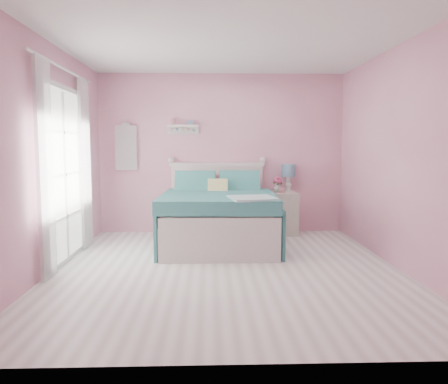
{
  "coord_description": "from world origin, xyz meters",
  "views": [
    {
      "loc": [
        -0.2,
        -4.97,
        1.42
      ],
      "look_at": [
        0.01,
        1.2,
        0.78
      ],
      "focal_mm": 35.0,
      "sensor_mm": 36.0,
      "label": 1
    }
  ],
  "objects": [
    {
      "name": "vase",
      "position": [
        0.9,
        2.01,
        0.76
      ],
      "size": [
        0.17,
        0.17,
        0.15
      ],
      "primitive_type": "imported",
      "rotation": [
        0.0,
        0.0,
        -0.26
      ],
      "color": "silver",
      "rests_on": "nightstand"
    },
    {
      "name": "roses",
      "position": [
        0.9,
        2.0,
        0.87
      ],
      "size": [
        0.14,
        0.11,
        0.12
      ],
      "color": "#DF4C84",
      "rests_on": "vase"
    },
    {
      "name": "bed",
      "position": [
        -0.08,
        1.25,
        0.4
      ],
      "size": [
        1.64,
        2.02,
        1.16
      ],
      "rotation": [
        0.0,
        0.0,
        -0.04
      ],
      "color": "silver",
      "rests_on": "floor"
    },
    {
      "name": "wall_shelf",
      "position": [
        -0.63,
        2.19,
        1.73
      ],
      "size": [
        0.5,
        0.15,
        0.25
      ],
      "color": "silver",
      "rests_on": "room_shell"
    },
    {
      "name": "nightstand",
      "position": [
        0.98,
        2.0,
        0.35
      ],
      "size": [
        0.48,
        0.47,
        0.69
      ],
      "color": "beige",
      "rests_on": "floor"
    },
    {
      "name": "table_lamp",
      "position": [
        1.09,
        2.11,
        1.0
      ],
      "size": [
        0.22,
        0.22,
        0.44
      ],
      "color": "white",
      "rests_on": "nightstand"
    },
    {
      "name": "curtain_near",
      "position": [
        -1.92,
        -0.34,
        1.18
      ],
      "size": [
        0.04,
        0.4,
        2.32
      ],
      "primitive_type": "cube",
      "color": "white",
      "rests_on": "floor"
    },
    {
      "name": "teacup",
      "position": [
        0.95,
        1.89,
        0.73
      ],
      "size": [
        0.14,
        0.14,
        0.09
      ],
      "primitive_type": "imported",
      "rotation": [
        0.0,
        0.0,
        -0.32
      ],
      "color": "#C8868B",
      "rests_on": "nightstand"
    },
    {
      "name": "french_door",
      "position": [
        -1.97,
        0.4,
        1.07
      ],
      "size": [
        0.04,
        1.32,
        2.16
      ],
      "color": "silver",
      "rests_on": "floor"
    },
    {
      "name": "floor",
      "position": [
        0.0,
        0.0,
        0.0
      ],
      "size": [
        4.5,
        4.5,
        0.0
      ],
      "primitive_type": "plane",
      "color": "beige",
      "rests_on": "ground"
    },
    {
      "name": "curtain_far",
      "position": [
        -1.92,
        1.14,
        1.18
      ],
      "size": [
        0.04,
        0.4,
        2.32
      ],
      "primitive_type": "cube",
      "color": "white",
      "rests_on": "floor"
    },
    {
      "name": "room_shell",
      "position": [
        0.0,
        0.0,
        1.58
      ],
      "size": [
        4.5,
        4.5,
        4.5
      ],
      "color": "#CE8297",
      "rests_on": "floor"
    },
    {
      "name": "hanging_dress",
      "position": [
        -1.55,
        2.18,
        1.4
      ],
      "size": [
        0.34,
        0.03,
        0.72
      ],
      "primitive_type": "cube",
      "color": "white",
      "rests_on": "room_shell"
    }
  ]
}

